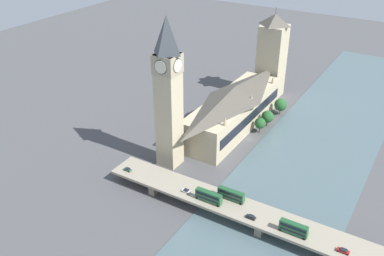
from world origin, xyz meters
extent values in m
plane|color=#4C4C4F|center=(0.00, 0.00, 0.00)|extent=(600.00, 600.00, 0.00)
cube|color=#4C6066|center=(-34.82, 0.00, 0.15)|extent=(57.64, 360.00, 0.30)
cube|color=#C1B28E|center=(14.19, -8.00, 9.23)|extent=(22.37, 82.74, 18.46)
cube|color=black|center=(2.85, -8.00, 10.15)|extent=(0.40, 76.12, 5.54)
pyramid|color=#514C42|center=(14.19, -8.00, 22.02)|extent=(21.93, 81.09, 7.12)
cone|color=tan|center=(4.00, -39.44, 20.96)|extent=(2.20, 2.20, 5.00)
cone|color=tan|center=(4.00, -8.00, 20.96)|extent=(2.20, 2.20, 5.00)
cone|color=tan|center=(4.00, 23.44, 20.96)|extent=(2.20, 2.20, 5.00)
cube|color=#C1B28E|center=(24.37, 42.38, 28.69)|extent=(10.01, 10.01, 57.39)
cube|color=tan|center=(24.37, 42.38, 52.88)|extent=(10.61, 10.61, 9.01)
cylinder|color=black|center=(19.19, 42.38, 52.88)|extent=(0.50, 6.51, 6.51)
cylinder|color=silver|center=(19.09, 42.38, 52.88)|extent=(0.62, 6.03, 6.03)
cylinder|color=black|center=(29.55, 42.38, 52.88)|extent=(0.50, 6.51, 6.51)
cylinder|color=silver|center=(29.66, 42.38, 52.88)|extent=(0.62, 6.03, 6.03)
cylinder|color=black|center=(24.37, 37.20, 52.88)|extent=(6.51, 0.50, 6.51)
cylinder|color=silver|center=(24.37, 37.09, 52.88)|extent=(6.03, 0.62, 6.03)
cylinder|color=black|center=(24.37, 47.56, 52.88)|extent=(6.51, 0.50, 6.51)
cylinder|color=silver|center=(24.37, 47.66, 52.88)|extent=(6.03, 0.62, 6.03)
pyramid|color=#383D42|center=(24.37, 42.38, 65.94)|extent=(10.21, 10.21, 17.10)
cube|color=#C1B28E|center=(14.19, -61.16, 23.74)|extent=(15.58, 15.58, 47.48)
pyramid|color=#514C42|center=(14.19, -61.16, 50.98)|extent=(15.58, 15.58, 7.01)
cylinder|color=#333338|center=(14.19, -61.16, 56.49)|extent=(0.30, 0.30, 4.00)
cube|color=gray|center=(-34.82, 62.81, 2.44)|extent=(3.00, 12.62, 4.87)
cube|color=gray|center=(16.73, 62.81, 2.44)|extent=(3.00, 12.62, 4.87)
cube|color=gray|center=(-34.82, 62.81, 5.47)|extent=(147.29, 14.85, 1.20)
cube|color=#235B33|center=(-47.77, 66.36, 7.53)|extent=(11.10, 2.43, 2.04)
cube|color=black|center=(-47.77, 66.36, 7.94)|extent=(9.99, 2.49, 0.90)
cube|color=#235B33|center=(-47.77, 66.36, 9.75)|extent=(10.88, 2.43, 2.40)
cube|color=black|center=(-47.77, 66.36, 9.87)|extent=(9.99, 2.49, 1.15)
cube|color=#1E4E2B|center=(-47.77, 66.36, 11.03)|extent=(10.76, 2.31, 0.16)
cylinder|color=black|center=(-43.09, 65.26, 6.62)|extent=(1.10, 0.28, 1.10)
cylinder|color=black|center=(-43.09, 67.47, 6.62)|extent=(1.10, 0.28, 1.10)
cylinder|color=black|center=(-52.33, 65.26, 6.62)|extent=(1.10, 0.28, 1.10)
cylinder|color=black|center=(-52.33, 67.47, 6.62)|extent=(1.10, 0.28, 1.10)
cube|color=#235B33|center=(-10.95, 66.12, 7.55)|extent=(11.91, 2.42, 2.02)
cube|color=black|center=(-10.95, 66.12, 7.95)|extent=(10.72, 2.48, 0.89)
cube|color=#235B33|center=(-10.95, 66.12, 9.74)|extent=(11.67, 2.42, 2.37)
cube|color=black|center=(-10.95, 66.12, 9.86)|extent=(10.72, 2.48, 1.14)
cube|color=#1E4E2B|center=(-10.95, 66.12, 11.01)|extent=(11.55, 2.30, 0.16)
cylinder|color=black|center=(-5.92, 65.01, 6.65)|extent=(1.15, 0.28, 1.15)
cylinder|color=black|center=(-5.92, 67.22, 6.65)|extent=(1.15, 0.28, 1.15)
cylinder|color=black|center=(-15.87, 65.01, 6.65)|extent=(1.15, 0.28, 1.15)
cylinder|color=black|center=(-15.87, 67.22, 6.65)|extent=(1.15, 0.28, 1.15)
cube|color=#235B33|center=(-18.33, 60.01, 7.47)|extent=(11.99, 2.41, 1.90)
cube|color=black|center=(-18.33, 60.01, 7.85)|extent=(10.79, 2.47, 0.84)
cube|color=#235B33|center=(-18.33, 60.01, 9.53)|extent=(11.75, 2.41, 2.23)
cube|color=black|center=(-18.33, 60.01, 9.64)|extent=(10.79, 2.47, 1.07)
cube|color=#1E4E2B|center=(-18.33, 60.01, 10.73)|extent=(11.63, 2.29, 0.16)
cylinder|color=black|center=(-13.22, 58.91, 6.63)|extent=(1.11, 0.28, 1.11)
cylinder|color=black|center=(-13.22, 61.10, 6.63)|extent=(1.11, 0.28, 1.11)
cylinder|color=black|center=(-23.32, 58.91, 6.63)|extent=(1.11, 0.28, 1.11)
cylinder|color=black|center=(-23.32, 61.10, 6.63)|extent=(1.11, 0.28, 1.11)
cube|color=silver|center=(0.49, 65.53, 6.61)|extent=(3.87, 1.76, 0.63)
cube|color=black|center=(0.38, 65.53, 7.21)|extent=(2.01, 1.58, 0.57)
cylinder|color=black|center=(2.01, 64.74, 6.38)|extent=(0.61, 0.22, 0.61)
cylinder|color=black|center=(2.01, 66.32, 6.38)|extent=(0.61, 0.22, 0.61)
cylinder|color=black|center=(-1.02, 64.74, 6.38)|extent=(0.61, 0.22, 0.61)
cylinder|color=black|center=(-1.02, 66.32, 6.38)|extent=(0.61, 0.22, 0.61)
cube|color=maroon|center=(-66.46, 66.13, 6.64)|extent=(4.40, 1.86, 0.61)
cube|color=black|center=(-66.59, 66.13, 7.21)|extent=(2.29, 1.68, 0.53)
cylinder|color=black|center=(-64.76, 65.28, 6.43)|extent=(0.72, 0.22, 0.72)
cylinder|color=black|center=(-64.76, 66.97, 6.43)|extent=(0.72, 0.22, 0.72)
cylinder|color=black|center=(-68.16, 65.28, 6.43)|extent=(0.72, 0.22, 0.72)
cylinder|color=black|center=(-68.16, 66.97, 6.43)|extent=(0.72, 0.22, 0.72)
cube|color=#2D5638|center=(32.42, 65.85, 6.61)|extent=(3.81, 1.78, 0.60)
cube|color=black|center=(32.30, 65.85, 7.18)|extent=(1.98, 1.60, 0.53)
cylinder|color=black|center=(33.87, 65.05, 6.40)|extent=(0.65, 0.22, 0.65)
cylinder|color=black|center=(33.87, 66.65, 6.40)|extent=(0.65, 0.22, 0.65)
cylinder|color=black|center=(30.97, 65.05, 6.40)|extent=(0.65, 0.22, 0.65)
cylinder|color=black|center=(30.97, 66.65, 6.40)|extent=(0.65, 0.22, 0.65)
cube|color=black|center=(-30.49, 66.58, 6.63)|extent=(3.93, 1.77, 0.66)
cube|color=black|center=(-30.60, 66.58, 7.22)|extent=(2.05, 1.59, 0.53)
cylinder|color=black|center=(-28.95, 65.79, 6.39)|extent=(0.62, 0.22, 0.62)
cylinder|color=black|center=(-28.95, 67.38, 6.39)|extent=(0.62, 0.22, 0.62)
cylinder|color=black|center=(-32.02, 65.79, 6.39)|extent=(0.62, 0.22, 0.62)
cylinder|color=black|center=(-32.02, 67.38, 6.39)|extent=(0.62, 0.22, 0.62)
cylinder|color=brown|center=(-3.03, -37.51, 1.61)|extent=(0.70, 0.70, 3.23)
sphere|color=#235628|center=(-3.03, -37.51, 6.49)|extent=(7.67, 7.67, 7.67)
cylinder|color=brown|center=(-1.51, -9.89, 1.65)|extent=(0.70, 0.70, 3.30)
sphere|color=#235628|center=(-1.51, -9.89, 5.96)|extent=(6.27, 6.27, 6.27)
cylinder|color=brown|center=(-2.06, -19.35, 1.54)|extent=(0.70, 0.70, 3.08)
sphere|color=#235628|center=(-2.06, -19.35, 6.11)|extent=(7.13, 7.13, 7.13)
camera|label=1|loc=(-78.83, 191.12, 119.29)|focal=40.00mm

